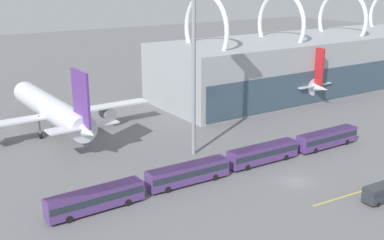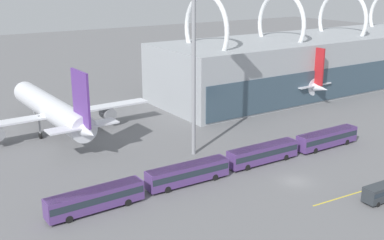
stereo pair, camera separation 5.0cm
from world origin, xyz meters
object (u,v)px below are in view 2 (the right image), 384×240
(service_van_foreground, at_px, (380,192))
(floodlight_mast, at_px, (194,33))
(shuttle_bus_2, at_px, (263,153))
(airliner_at_gate_near, at_px, (53,110))
(shuttle_bus_0, at_px, (95,198))
(airliner_at_gate_far, at_px, (266,76))
(shuttle_bus_3, at_px, (327,138))
(shuttle_bus_1, at_px, (188,172))

(service_van_foreground, xyz_separation_m, floodlight_mast, (-11.33, 29.73, 19.69))
(shuttle_bus_2, xyz_separation_m, service_van_foreground, (4.00, -19.83, -0.39))
(airliner_at_gate_near, bearing_deg, shuttle_bus_0, 168.99)
(airliner_at_gate_far, xyz_separation_m, shuttle_bus_0, (-64.53, -38.90, -2.61))
(service_van_foreground, bearing_deg, airliner_at_gate_far, -115.05)
(airliner_at_gate_near, height_order, shuttle_bus_3, airliner_at_gate_near)
(service_van_foreground, distance_m, floodlight_mast, 37.42)
(shuttle_bus_3, relative_size, floodlight_mast, 0.42)
(airliner_at_gate_far, height_order, shuttle_bus_2, airliner_at_gate_far)
(shuttle_bus_0, bearing_deg, shuttle_bus_1, 0.97)
(airliner_at_gate_near, distance_m, shuttle_bus_2, 41.78)
(shuttle_bus_0, height_order, shuttle_bus_2, same)
(shuttle_bus_2, xyz_separation_m, floodlight_mast, (-7.32, 9.90, 19.30))
(airliner_at_gate_near, xyz_separation_m, shuttle_bus_1, (9.30, -33.99, -3.25))
(service_van_foreground, bearing_deg, shuttle_bus_0, -26.68)
(shuttle_bus_2, relative_size, shuttle_bus_3, 1.00)
(airliner_at_gate_far, xyz_separation_m, shuttle_bus_3, (-19.53, -38.74, -2.61))
(floodlight_mast, bearing_deg, shuttle_bus_0, -154.95)
(service_van_foreground, relative_size, floodlight_mast, 0.16)
(airliner_at_gate_far, distance_m, shuttle_bus_0, 75.39)
(airliner_at_gate_near, xyz_separation_m, floodlight_mast, (16.97, -23.93, 16.05))
(shuttle_bus_1, bearing_deg, floodlight_mast, 54.01)
(airliner_at_gate_near, distance_m, service_van_foreground, 60.78)
(shuttle_bus_2, distance_m, service_van_foreground, 20.24)
(floodlight_mast, bearing_deg, airliner_at_gate_far, 34.07)
(airliner_at_gate_far, xyz_separation_m, floodlight_mast, (-41.85, -28.31, 16.69))
(airliner_at_gate_far, bearing_deg, shuttle_bus_1, 124.38)
(shuttle_bus_0, distance_m, shuttle_bus_2, 30.01)
(floodlight_mast, bearing_deg, shuttle_bus_1, -127.35)
(shuttle_bus_3, height_order, service_van_foreground, shuttle_bus_3)
(airliner_at_gate_near, bearing_deg, shuttle_bus_2, -145.95)
(shuttle_bus_2, xyz_separation_m, shuttle_bus_3, (15.00, -0.53, 0.00))
(airliner_at_gate_near, height_order, floodlight_mast, floodlight_mast)
(shuttle_bus_3, bearing_deg, floodlight_mast, 155.29)
(airliner_at_gate_far, bearing_deg, shuttle_bus_0, 117.70)
(airliner_at_gate_near, distance_m, shuttle_bus_0, 35.15)
(shuttle_bus_1, height_order, shuttle_bus_2, same)
(airliner_at_gate_near, bearing_deg, shuttle_bus_1, -166.34)
(airliner_at_gate_far, relative_size, service_van_foreground, 8.09)
(airliner_at_gate_near, relative_size, shuttle_bus_0, 2.96)
(service_van_foreground, bearing_deg, airliner_at_gate_near, -59.51)
(airliner_at_gate_near, bearing_deg, airliner_at_gate_far, -87.38)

